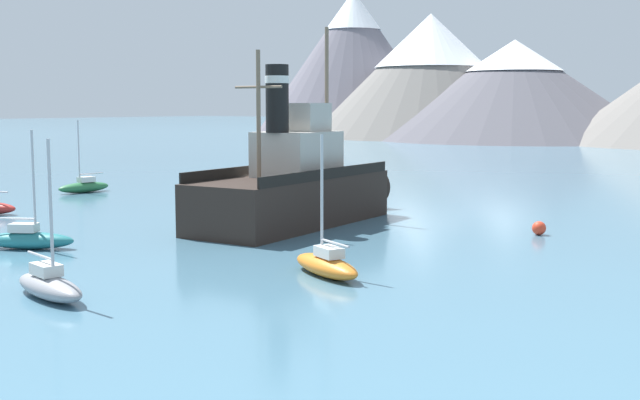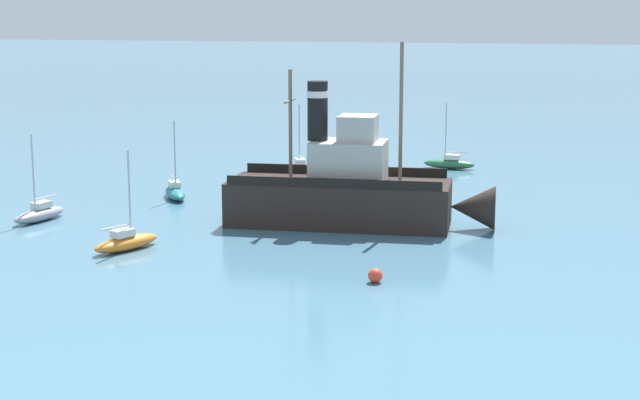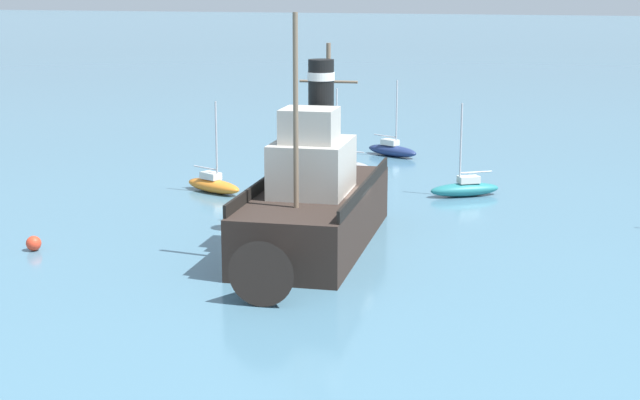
% 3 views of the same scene
% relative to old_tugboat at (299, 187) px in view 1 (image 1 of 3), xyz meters
% --- Properties ---
extents(ground_plane, '(600.00, 600.00, 0.00)m').
position_rel_old_tugboat_xyz_m(ground_plane, '(-1.07, -0.67, -1.83)').
color(ground_plane, '#477289').
extents(old_tugboat, '(5.32, 14.62, 9.90)m').
position_rel_old_tugboat_xyz_m(old_tugboat, '(0.00, 0.00, 0.00)').
color(old_tugboat, '#2D231E').
rests_on(old_tugboat, ground).
extents(sailboat_orange, '(3.92, 2.56, 4.90)m').
position_rel_old_tugboat_xyz_m(sailboat_orange, '(8.43, -9.28, -1.40)').
color(sailboat_orange, orange).
rests_on(sailboat_orange, ground).
extents(sailboat_green, '(1.45, 3.89, 4.90)m').
position_rel_old_tugboat_xyz_m(sailboat_green, '(-20.60, 2.72, -1.40)').
color(sailboat_green, '#286B3D').
rests_on(sailboat_green, ground).
extents(sailboat_teal, '(3.81, 2.93, 4.90)m').
position_rel_old_tugboat_xyz_m(sailboat_teal, '(-4.58, -12.25, -1.40)').
color(sailboat_teal, '#23757A').
rests_on(sailboat_teal, ground).
extents(sailboat_grey, '(3.94, 1.83, 4.90)m').
position_rel_old_tugboat_xyz_m(sailboat_grey, '(3.49, -16.92, -1.40)').
color(sailboat_grey, gray).
rests_on(sailboat_grey, ground).
extents(mooring_buoy, '(0.63, 0.63, 0.63)m').
position_rel_old_tugboat_xyz_m(mooring_buoy, '(11.05, 3.67, -1.51)').
color(mooring_buoy, red).
rests_on(mooring_buoy, ground).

